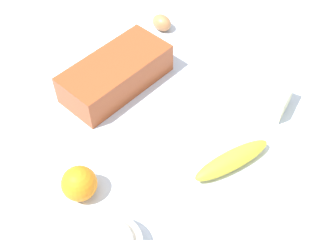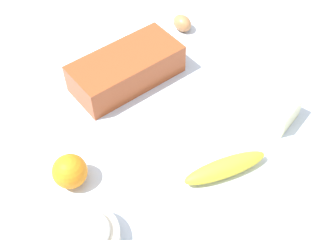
% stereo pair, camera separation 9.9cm
% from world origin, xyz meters
% --- Properties ---
extents(ground_plane, '(2.40, 2.40, 0.02)m').
position_xyz_m(ground_plane, '(0.00, 0.00, -0.01)').
color(ground_plane, silver).
extents(loaf_pan, '(0.28, 0.13, 0.08)m').
position_xyz_m(loaf_pan, '(0.02, 0.20, 0.04)').
color(loaf_pan, '#9E4723').
rests_on(loaf_pan, ground_plane).
extents(banana, '(0.19, 0.09, 0.04)m').
position_xyz_m(banana, '(0.02, -0.17, 0.02)').
color(banana, yellow).
rests_on(banana, ground_plane).
extents(orange_fruit, '(0.07, 0.07, 0.07)m').
position_xyz_m(orange_fruit, '(-0.24, 0.02, 0.04)').
color(orange_fruit, orange).
rests_on(orange_fruit, ground_plane).
extents(butter_block, '(0.10, 0.08, 0.06)m').
position_xyz_m(butter_block, '(0.23, -0.13, 0.03)').
color(butter_block, '#F4EDB2').
rests_on(butter_block, ground_plane).
extents(egg_near_butter, '(0.05, 0.06, 0.05)m').
position_xyz_m(egg_near_butter, '(0.27, 0.27, 0.02)').
color(egg_near_butter, '#B67B4A').
rests_on(egg_near_butter, ground_plane).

